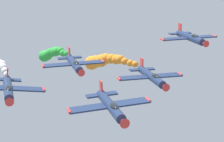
{
  "coord_description": "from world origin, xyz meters",
  "views": [
    {
      "loc": [
        15.14,
        56.4,
        111.16
      ],
      "look_at": [
        0.0,
        0.0,
        96.07
      ],
      "focal_mm": 69.42,
      "sensor_mm": 36.0,
      "label": 1
    }
  ],
  "objects_px": {
    "airplane_left_outer": "(74,64)",
    "airplane_right_outer": "(190,38)",
    "airplane_left_inner": "(151,77)",
    "airplane_right_inner": "(8,88)",
    "airplane_lead": "(111,106)"
  },
  "relations": [
    {
      "from": "airplane_left_outer",
      "to": "airplane_right_outer",
      "type": "xyz_separation_m",
      "value": [
        -19.43,
        -1.05,
        2.94
      ]
    },
    {
      "from": "airplane_left_inner",
      "to": "airplane_left_outer",
      "type": "bearing_deg",
      "value": -37.33
    },
    {
      "from": "airplane_right_inner",
      "to": "airplane_right_outer",
      "type": "height_order",
      "value": "airplane_right_outer"
    },
    {
      "from": "airplane_lead",
      "to": "airplane_right_inner",
      "type": "bearing_deg",
      "value": -42.03
    },
    {
      "from": "airplane_left_inner",
      "to": "airplane_right_outer",
      "type": "distance_m",
      "value": 13.41
    },
    {
      "from": "airplane_lead",
      "to": "airplane_left_outer",
      "type": "bearing_deg",
      "value": -87.78
    },
    {
      "from": "airplane_left_inner",
      "to": "airplane_right_inner",
      "type": "bearing_deg",
      "value": 4.55
    },
    {
      "from": "airplane_lead",
      "to": "airplane_right_outer",
      "type": "xyz_separation_m",
      "value": [
        -18.71,
        -19.79,
        3.45
      ]
    },
    {
      "from": "airplane_lead",
      "to": "airplane_left_inner",
      "type": "bearing_deg",
      "value": -128.35
    },
    {
      "from": "airplane_lead",
      "to": "airplane_right_inner",
      "type": "distance_m",
      "value": 14.58
    },
    {
      "from": "airplane_left_inner",
      "to": "airplane_right_inner",
      "type": "relative_size",
      "value": 1.0
    },
    {
      "from": "airplane_right_inner",
      "to": "airplane_right_outer",
      "type": "distance_m",
      "value": 31.38
    },
    {
      "from": "airplane_lead",
      "to": "airplane_right_outer",
      "type": "bearing_deg",
      "value": -133.39
    },
    {
      "from": "airplane_lead",
      "to": "airplane_left_inner",
      "type": "distance_m",
      "value": 14.46
    },
    {
      "from": "airplane_lead",
      "to": "airplane_right_outer",
      "type": "relative_size",
      "value": 1.0
    }
  ]
}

